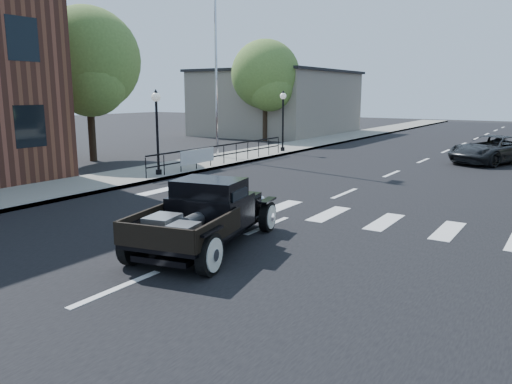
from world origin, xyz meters
The scene contains 14 objects.
ground centered at (0.00, 0.00, 0.00)m, with size 120.00×120.00×0.00m, color black.
road centered at (0.00, 15.00, 0.01)m, with size 14.00×80.00×0.02m, color black.
road_markings centered at (0.00, 10.00, 0.00)m, with size 12.00×60.00×0.06m, color silver, non-canonical shape.
sidewalk_left centered at (-8.50, 15.00, 0.07)m, with size 3.00×80.00×0.15m, color gray.
low_building_left centered at (-15.00, 28.00, 2.50)m, with size 10.00×12.00×5.00m, color gray.
railing centered at (-7.30, 10.00, 0.65)m, with size 0.08×10.00×1.00m, color black, non-canonical shape.
banner centered at (-7.22, 8.00, 0.45)m, with size 0.04×2.20×0.60m, color silver, non-canonical shape.
lamp_post_b centered at (-7.60, 6.00, 1.83)m, with size 0.36×0.36×3.36m, color black, non-canonical shape.
lamp_post_c centered at (-7.60, 16.00, 1.83)m, with size 0.36×0.36×3.36m, color black, non-canonical shape.
flagpole centered at (-9.20, 12.00, 6.07)m, with size 0.12×0.12×11.84m, color silver.
big_tree_near centered at (-14.00, 8.00, 3.75)m, with size 5.11×5.11×7.51m, color #537431, non-canonical shape.
big_tree_far centered at (-12.50, 22.00, 3.54)m, with size 4.82×4.82×7.08m, color #537431, non-canonical shape.
hotrod_pickup centered at (-0.20, -0.25, 0.77)m, with size 2.07×4.44×1.54m, color black, non-canonical shape.
second_car centered at (3.00, 17.91, 0.67)m, with size 2.21×4.79×1.33m, color black.
Camera 1 is at (6.47, -8.54, 3.35)m, focal length 35.00 mm.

